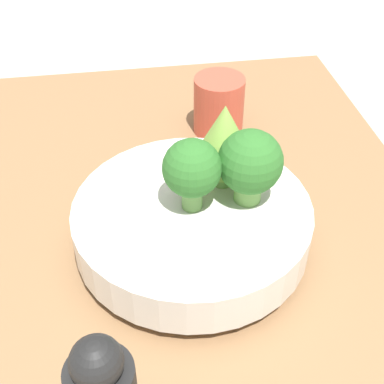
# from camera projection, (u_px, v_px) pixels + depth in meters

# --- Properties ---
(ground_plane) EXTENTS (6.00, 6.00, 0.00)m
(ground_plane) POSITION_uv_depth(u_px,v_px,m) (181.00, 294.00, 0.62)
(ground_plane) COLOR #ADA89E
(table) EXTENTS (0.95, 0.64, 0.05)m
(table) POSITION_uv_depth(u_px,v_px,m) (181.00, 280.00, 0.60)
(table) COLOR olive
(table) RESTS_ON ground_plane
(bowl) EXTENTS (0.26, 0.26, 0.06)m
(bowl) POSITION_uv_depth(u_px,v_px,m) (192.00, 223.00, 0.59)
(bowl) COLOR silver
(bowl) RESTS_ON table
(broccoli_floret_front) EXTENTS (0.07, 0.07, 0.09)m
(broccoli_floret_front) POSITION_uv_depth(u_px,v_px,m) (250.00, 164.00, 0.55)
(broccoli_floret_front) COLOR #6BA34C
(broccoli_floret_front) RESTS_ON bowl
(romanesco_piece_near) EXTENTS (0.07, 0.07, 0.10)m
(romanesco_piece_near) POSITION_uv_depth(u_px,v_px,m) (224.00, 137.00, 0.56)
(romanesco_piece_near) COLOR #7AB256
(romanesco_piece_near) RESTS_ON bowl
(broccoli_floret_center) EXTENTS (0.06, 0.06, 0.08)m
(broccoli_floret_center) POSITION_uv_depth(u_px,v_px,m) (192.00, 170.00, 0.54)
(broccoli_floret_center) COLOR #609347
(broccoli_floret_center) RESTS_ON bowl
(cup) EXTENTS (0.07, 0.07, 0.08)m
(cup) POSITION_uv_depth(u_px,v_px,m) (219.00, 105.00, 0.77)
(cup) COLOR #C64C38
(cup) RESTS_ON table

